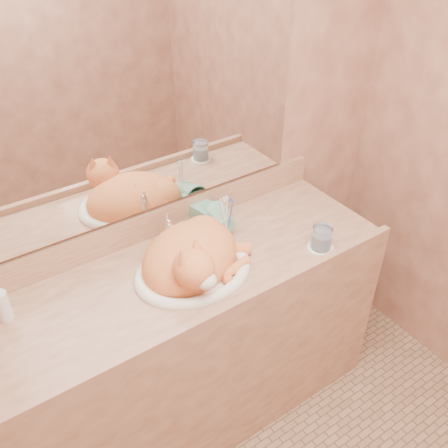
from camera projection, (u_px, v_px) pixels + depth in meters
wall_back at (143, 146)px, 1.81m from camera, size 2.40×0.02×2.50m
vanity_counter at (191, 346)px, 2.11m from camera, size 1.60×0.55×0.85m
mirror at (141, 111)px, 1.72m from camera, size 1.30×0.02×0.80m
sink_basin at (193, 258)px, 1.81m from camera, size 0.52×0.46×0.14m
faucet at (169, 233)px, 1.92m from camera, size 0.05×0.11×0.15m
cat at (193, 255)px, 1.82m from camera, size 0.51×0.47×0.23m
soap_dispenser at (213, 208)px, 2.02m from camera, size 0.11×0.11×0.20m
toothbrush_cup at (227, 228)px, 1.98m from camera, size 0.13×0.13×0.11m
toothbrushes at (228, 214)px, 1.94m from camera, size 0.03×0.03×0.20m
saucer at (320, 248)px, 1.96m from camera, size 0.10×0.10×0.01m
water_glass at (322, 238)px, 1.93m from camera, size 0.08×0.08×0.09m
lotion_bottle at (3, 306)px, 1.63m from camera, size 0.05×0.05×0.11m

